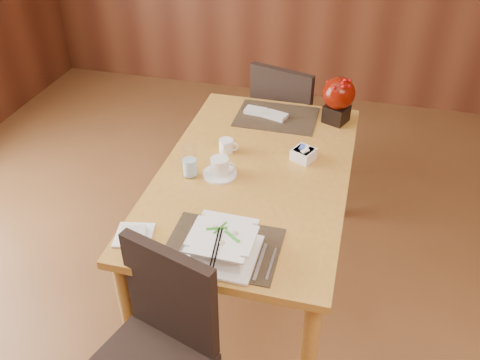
% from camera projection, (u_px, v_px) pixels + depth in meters
% --- Properties ---
extents(dining_table, '(0.90, 1.50, 0.75)m').
position_uv_depth(dining_table, '(254.00, 187.00, 2.51)').
color(dining_table, gold).
rests_on(dining_table, ground).
extents(placemat_near, '(0.45, 0.33, 0.01)m').
position_uv_depth(placemat_near, '(223.00, 247.00, 2.02)').
color(placemat_near, black).
rests_on(placemat_near, dining_table).
extents(placemat_far, '(0.45, 0.33, 0.01)m').
position_uv_depth(placemat_far, '(276.00, 117.00, 2.88)').
color(placemat_far, black).
rests_on(placemat_far, dining_table).
extents(soup_setting, '(0.27, 0.27, 0.11)m').
position_uv_depth(soup_setting, '(223.00, 246.00, 1.95)').
color(soup_setting, white).
rests_on(soup_setting, dining_table).
extents(coffee_cup, '(0.16, 0.16, 0.09)m').
position_uv_depth(coffee_cup, '(220.00, 168.00, 2.40)').
color(coffee_cup, white).
rests_on(coffee_cup, dining_table).
extents(water_glass, '(0.08, 0.08, 0.17)m').
position_uv_depth(water_glass, '(189.00, 161.00, 2.37)').
color(water_glass, white).
rests_on(water_glass, dining_table).
extents(creamer_jug, '(0.10, 0.10, 0.07)m').
position_uv_depth(creamer_jug, '(226.00, 146.00, 2.57)').
color(creamer_jug, white).
rests_on(creamer_jug, dining_table).
extents(sugar_caddy, '(0.13, 0.13, 0.06)m').
position_uv_depth(sugar_caddy, '(303.00, 154.00, 2.51)').
color(sugar_caddy, white).
rests_on(sugar_caddy, dining_table).
extents(berry_decor, '(0.18, 0.18, 0.26)m').
position_uv_depth(berry_decor, '(338.00, 97.00, 2.76)').
color(berry_decor, black).
rests_on(berry_decor, dining_table).
extents(napkins_far, '(0.26, 0.14, 0.02)m').
position_uv_depth(napkins_far, '(267.00, 114.00, 2.88)').
color(napkins_far, silver).
rests_on(napkins_far, dining_table).
extents(bread_plate, '(0.18, 0.18, 0.01)m').
position_uv_depth(bread_plate, '(134.00, 235.00, 2.07)').
color(bread_plate, white).
rests_on(bread_plate, dining_table).
extents(near_chair, '(0.53, 0.53, 0.91)m').
position_uv_depth(near_chair, '(156.00, 344.00, 1.93)').
color(near_chair, black).
rests_on(near_chair, ground).
extents(far_chair, '(0.53, 0.53, 0.92)m').
position_uv_depth(far_chair, '(287.00, 121.00, 3.31)').
color(far_chair, black).
rests_on(far_chair, ground).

